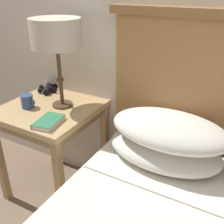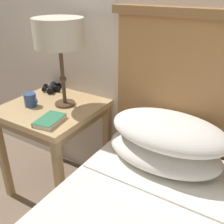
# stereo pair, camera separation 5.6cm
# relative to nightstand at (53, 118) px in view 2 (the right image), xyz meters

# --- Properties ---
(wall_back) EXTENTS (8.00, 0.06, 2.60)m
(wall_back) POSITION_rel_nightstand_xyz_m (0.59, 0.31, 0.71)
(wall_back) COLOR silver
(wall_back) RESTS_ON ground_plane
(nightstand) EXTENTS (0.58, 0.58, 0.68)m
(nightstand) POSITION_rel_nightstand_xyz_m (0.00, 0.00, 0.00)
(nightstand) COLOR tan
(nightstand) RESTS_ON ground_plane
(table_lamp) EXTENTS (0.30, 0.30, 0.54)m
(table_lamp) POSITION_rel_nightstand_xyz_m (0.06, 0.06, 0.53)
(table_lamp) COLOR #4C3823
(table_lamp) RESTS_ON nightstand
(book_on_nightstand) EXTENTS (0.15, 0.20, 0.03)m
(book_on_nightstand) POSITION_rel_nightstand_xyz_m (0.15, -0.18, 0.10)
(book_on_nightstand) COLOR silver
(book_on_nightstand) RESTS_ON nightstand
(binoculars_pair) EXTENTS (0.16, 0.16, 0.05)m
(binoculars_pair) POSITION_rel_nightstand_xyz_m (-0.18, 0.19, 0.11)
(binoculars_pair) COLOR black
(binoculars_pair) RESTS_ON nightstand
(coffee_mug) EXTENTS (0.10, 0.08, 0.08)m
(coffee_mug) POSITION_rel_nightstand_xyz_m (-0.11, -0.08, 0.13)
(coffee_mug) COLOR #334C84
(coffee_mug) RESTS_ON nightstand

